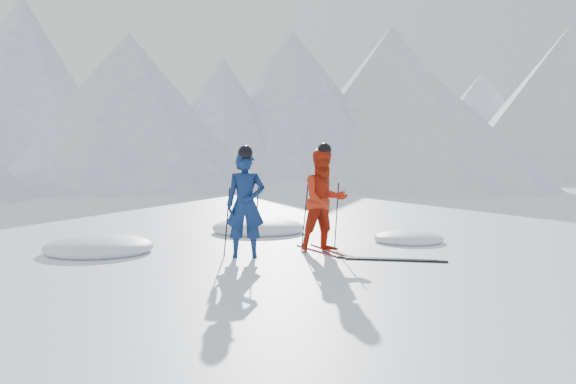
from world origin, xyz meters
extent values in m
plane|color=white|center=(0.00, 0.00, 0.00)|extent=(160.00, 160.00, 0.00)
cone|color=#B2BCD1|center=(-11.51, 40.48, 7.17)|extent=(23.96, 23.96, 14.35)
cone|color=#B2BCD1|center=(-5.08, 51.27, 5.96)|extent=(17.69, 17.69, 11.93)
cone|color=#B2BCD1|center=(4.51, 43.52, 5.42)|extent=(19.63, 19.63, 10.85)
cone|color=#B2BCD1|center=(11.74, 46.25, 7.07)|extent=(23.31, 23.31, 14.15)
cone|color=#B2BCD1|center=(21.49, 44.84, 7.44)|extent=(28.94, 28.94, 14.88)
cone|color=silver|center=(31.93, 45.34, 5.38)|extent=(24.45, 24.45, 10.76)
cone|color=#B2BCD1|center=(31.85, 32.40, 6.51)|extent=(28.50, 28.50, 13.01)
cone|color=#B2BCD1|center=(12.00, 20.00, 3.25)|extent=(14.00, 14.00, 6.50)
cone|color=#B2BCD1|center=(-4.00, 26.00, 4.50)|extent=(16.00, 16.00, 9.00)
imported|color=navy|center=(-2.75, -0.06, 0.92)|extent=(0.75, 0.58, 1.84)
imported|color=#B5260E|center=(-1.19, 0.24, 0.95)|extent=(1.00, 0.82, 1.90)
cylinder|color=black|center=(-3.05, 0.09, 0.61)|extent=(0.12, 0.09, 1.22)
cylinder|color=black|center=(-2.50, 0.19, 0.61)|extent=(0.12, 0.07, 1.23)
cylinder|color=black|center=(-1.49, 0.49, 0.63)|extent=(0.13, 0.10, 1.26)
cylinder|color=black|center=(-0.89, 0.39, 0.63)|extent=(0.13, 0.09, 1.26)
cube|color=black|center=(-1.31, 0.24, 0.01)|extent=(0.34, 1.69, 0.03)
cube|color=black|center=(-1.07, 0.24, 0.01)|extent=(0.23, 1.70, 0.03)
cube|color=black|center=(-0.50, -0.98, 0.01)|extent=(1.52, 0.93, 0.03)
cube|color=black|center=(-0.40, -1.13, 0.01)|extent=(1.54, 0.87, 0.03)
ellipsoid|color=white|center=(-5.22, 1.23, 0.00)|extent=(1.98, 1.98, 0.43)
ellipsoid|color=white|center=(0.92, 0.97, 0.00)|extent=(1.44, 1.44, 0.32)
ellipsoid|color=white|center=(-1.69, 3.48, 0.00)|extent=(2.17, 2.17, 0.48)
camera|label=1|loc=(-4.94, -10.39, 1.69)|focal=38.00mm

